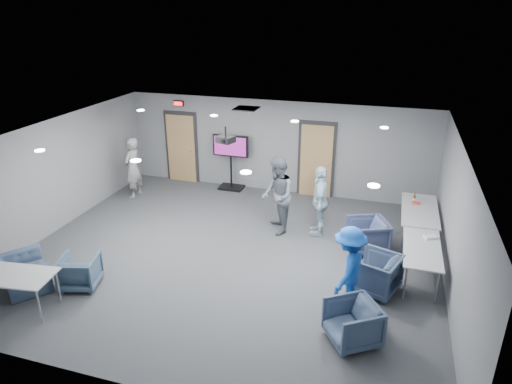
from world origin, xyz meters
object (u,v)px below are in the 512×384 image
(chair_front_a, at_px, (80,271))
(projector, at_px, (226,139))
(person_a, at_px, (133,168))
(chair_right_a, at_px, (367,235))
(person_b, at_px, (277,196))
(table_right_a, at_px, (420,211))
(table_front_left, at_px, (3,276))
(tv_stand, at_px, (231,159))
(chair_front_b, at_px, (23,274))
(person_c, at_px, (320,201))
(table_right_b, at_px, (422,250))
(bottle_right, at_px, (414,199))
(chair_right_b, at_px, (375,273))
(person_d, at_px, (349,268))
(chair_right_c, at_px, (352,323))

(chair_front_a, bearing_deg, projector, -141.50)
(person_a, bearing_deg, chair_right_a, 81.83)
(person_b, bearing_deg, table_right_a, 78.23)
(table_right_a, xyz_separation_m, table_front_left, (-7.19, -5.09, -0.00))
(table_right_a, distance_m, tv_stand, 5.57)
(chair_front_b, bearing_deg, person_c, -103.26)
(chair_front_a, distance_m, table_right_b, 6.76)
(person_a, bearing_deg, bottle_right, 93.28)
(person_a, xyz_separation_m, chair_right_b, (6.92, -2.80, -0.49))
(person_d, distance_m, projector, 3.97)
(chair_right_a, xyz_separation_m, tv_stand, (-4.21, 2.65, 0.56))
(chair_right_c, distance_m, table_right_a, 4.32)
(person_b, distance_m, projector, 1.89)
(chair_right_b, relative_size, chair_front_b, 0.85)
(chair_front_a, bearing_deg, bottle_right, -160.51)
(person_d, bearing_deg, chair_right_c, 24.63)
(table_right_b, distance_m, bottle_right, 2.27)
(chair_right_a, distance_m, table_right_a, 1.52)
(table_right_b, relative_size, tv_stand, 1.04)
(chair_right_a, bearing_deg, chair_front_b, -83.70)
(table_right_b, distance_m, tv_stand, 6.40)
(person_d, bearing_deg, projector, -110.07)
(chair_right_a, bearing_deg, person_b, -120.96)
(table_right_a, bearing_deg, chair_right_a, 132.30)
(person_a, xyz_separation_m, chair_front_a, (1.37, -4.34, -0.55))
(chair_front_b, bearing_deg, table_front_left, 147.20)
(projector, bearing_deg, table_right_b, 10.05)
(person_c, distance_m, chair_right_c, 3.88)
(tv_stand, bearing_deg, chair_right_a, -32.21)
(person_b, xyz_separation_m, tv_stand, (-2.03, 2.34, -0.01))
(chair_right_a, distance_m, tv_stand, 5.01)
(person_c, bearing_deg, chair_right_c, 11.58)
(table_right_b, bearing_deg, person_d, 135.22)
(person_b, xyz_separation_m, chair_right_b, (2.44, -1.87, -0.56))
(chair_right_c, xyz_separation_m, table_front_left, (-6.09, -0.93, 0.33))
(chair_right_a, distance_m, bottle_right, 1.73)
(chair_right_b, bearing_deg, projector, -91.32)
(chair_right_a, height_order, chair_front_a, chair_right_a)
(table_front_left, bearing_deg, tv_stand, 66.67)
(bottle_right, bearing_deg, person_c, -158.23)
(person_c, distance_m, table_front_left, 6.72)
(chair_front_a, bearing_deg, person_b, -148.35)
(chair_right_c, xyz_separation_m, tv_stand, (-4.21, 5.82, 0.58))
(person_c, height_order, table_front_left, person_c)
(table_right_a, bearing_deg, person_c, 102.30)
(chair_right_c, distance_m, chair_front_b, 6.30)
(person_c, distance_m, bottle_right, 2.31)
(tv_stand, bearing_deg, table_front_left, -105.54)
(chair_right_c, bearing_deg, chair_front_b, -120.84)
(chair_right_b, bearing_deg, person_b, -108.22)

